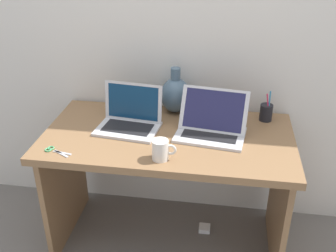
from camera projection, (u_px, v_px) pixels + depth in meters
ground_plane at (168, 238)px, 2.47m from camera, size 6.00×6.00×0.00m
back_wall at (178, 29)px, 2.24m from camera, size 4.40×0.04×2.40m
desk at (168, 161)px, 2.20m from camera, size 1.33×0.69×0.74m
laptop_left at (130, 116)px, 2.17m from camera, size 0.35×0.27×0.23m
laptop_right at (212, 123)px, 2.10m from camera, size 0.39×0.30×0.23m
green_vase at (175, 94)px, 2.32m from camera, size 0.17×0.17×0.27m
coffee_mug at (160, 150)px, 1.88m from camera, size 0.12×0.08×0.10m
pen_cup at (266, 112)px, 2.25m from camera, size 0.07×0.07×0.18m
scissors at (54, 150)px, 1.97m from camera, size 0.15×0.09×0.01m
power_brick at (205, 228)px, 2.52m from camera, size 0.07×0.07×0.03m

